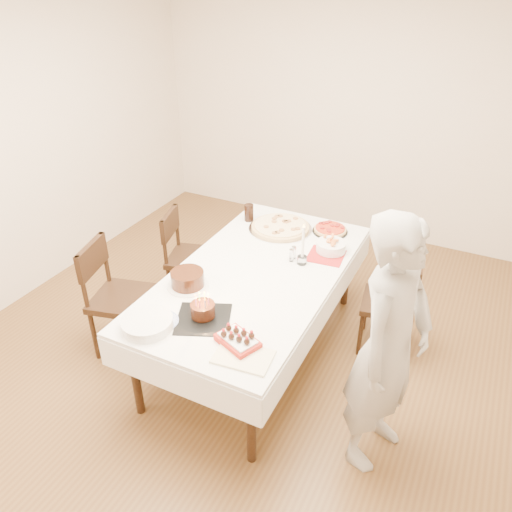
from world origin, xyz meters
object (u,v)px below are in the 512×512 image
at_px(chair_left_dessert, 123,299).
at_px(birthday_cake, 203,306).
at_px(dining_table, 256,313).
at_px(cola_glass, 249,213).
at_px(person, 389,348).
at_px(layer_cake, 188,279).
at_px(pizza_white, 280,227).
at_px(chair_right_savory, 388,303).
at_px(strawberry_box, 238,340).
at_px(chair_left_savory, 193,258).
at_px(pizza_pepperoni, 330,230).
at_px(pasta_bowl, 331,246).
at_px(taper_candle, 303,244).

relative_size(chair_left_dessert, birthday_cake, 5.97).
relative_size(dining_table, cola_glass, 14.20).
height_order(dining_table, person, person).
bearing_deg(cola_glass, layer_cake, -85.58).
xyz_separation_m(pizza_white, birthday_cake, (0.05, -1.33, 0.07)).
distance_m(chair_right_savory, strawberry_box, 1.48).
bearing_deg(chair_left_dessert, chair_right_savory, -167.57).
distance_m(dining_table, person, 1.29).
height_order(chair_left_dessert, cola_glass, chair_left_dessert).
distance_m(chair_left_savory, cola_glass, 0.65).
distance_m(pizza_white, birthday_cake, 1.34).
height_order(cola_glass, birthday_cake, birthday_cake).
distance_m(chair_right_savory, pizza_white, 1.10).
relative_size(pizza_pepperoni, cola_glass, 1.98).
bearing_deg(pizza_white, dining_table, -80.31).
distance_m(chair_right_savory, pasta_bowl, 0.63).
bearing_deg(person, strawberry_box, 122.14).
xyz_separation_m(chair_right_savory, pizza_pepperoni, (-0.62, 0.34, 0.35)).
distance_m(chair_right_savory, pizza_pepperoni, 0.79).
bearing_deg(pizza_pepperoni, taper_candle, -92.12).
bearing_deg(person, chair_left_dessert, 102.29).
bearing_deg(dining_table, cola_glass, 120.75).
height_order(layer_cake, strawberry_box, layer_cake).
distance_m(chair_left_dessert, layer_cake, 0.69).
bearing_deg(person, pasta_bowl, 48.77).
relative_size(chair_right_savory, chair_left_dessert, 0.90).
xyz_separation_m(chair_left_savory, chair_left_dessert, (-0.12, -0.81, 0.03)).
relative_size(person, pizza_white, 3.11).
bearing_deg(chair_left_dessert, pizza_white, -140.71).
bearing_deg(pizza_white, chair_left_dessert, -126.43).
bearing_deg(strawberry_box, person, 17.61).
bearing_deg(pasta_bowl, chair_right_savory, -2.94).
xyz_separation_m(pasta_bowl, strawberry_box, (-0.13, -1.31, -0.01)).
xyz_separation_m(chair_right_savory, chair_left_savory, (-1.73, -0.13, 0.02)).
height_order(chair_left_dessert, strawberry_box, chair_left_dessert).
xyz_separation_m(chair_left_dessert, taper_candle, (1.21, 0.69, 0.45)).
relative_size(pasta_bowl, layer_cake, 0.78).
relative_size(pasta_bowl, taper_candle, 0.69).
bearing_deg(strawberry_box, taper_candle, 90.16).
xyz_separation_m(chair_left_savory, pasta_bowl, (1.22, 0.15, 0.35)).
bearing_deg(strawberry_box, cola_glass, 114.94).
bearing_deg(chair_right_savory, pasta_bowl, 168.28).
xyz_separation_m(chair_right_savory, taper_candle, (-0.65, -0.25, 0.49)).
height_order(pizza_pepperoni, layer_cake, layer_cake).
bearing_deg(pizza_white, pasta_bowl, -17.92).
xyz_separation_m(cola_glass, birthday_cake, (0.37, -1.36, 0.01)).
bearing_deg(dining_table, layer_cake, -133.17).
distance_m(dining_table, cola_glass, 0.97).
bearing_deg(person, layer_cake, 99.73).
bearing_deg(pasta_bowl, chair_left_savory, -172.88).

